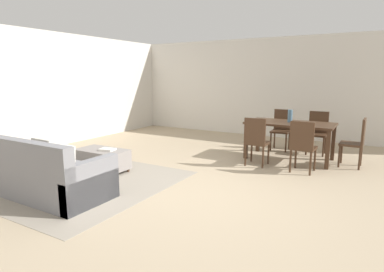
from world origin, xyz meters
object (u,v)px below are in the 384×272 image
Objects in this scene: dining_chair_head_east at (357,140)px; vase_centerpiece at (290,116)px; dining_table at (290,127)px; book_on_ottoman at (107,149)px; dining_chair_far_right at (318,130)px; ottoman_table at (102,159)px; dining_chair_near_left at (256,139)px; dining_chair_near_right at (303,144)px; couch at (38,174)px; dining_chair_far_left at (282,127)px.

dining_chair_head_east is 1.29m from vase_centerpiece.
dining_table is 3.59m from book_on_ottoman.
book_on_ottoman is at bearing -131.08° from dining_chair_far_right.
ottoman_table is 1.01× the size of dining_chair_far_right.
dining_chair_far_right is (0.82, 1.63, 0.00)m from dining_chair_near_left.
book_on_ottoman is (-2.50, -2.58, -0.47)m from vase_centerpiece.
dining_chair_head_east is at bearing 1.50° from dining_table.
book_on_ottoman is at bearing -134.07° from vase_centerpiece.
dining_chair_near_right reaches higher than ottoman_table.
dining_chair_far_right is 3.68× the size of vase_centerpiece.
couch is 2.40× the size of dining_chair_far_left.
couch reaches higher than dining_table.
dining_chair_near_left is at bearing 39.27° from book_on_ottoman.
ottoman_table is 0.23m from book_on_ottoman.
book_on_ottoman is (-2.13, -3.37, -0.10)m from dining_chair_far_left.
dining_chair_head_east is (1.60, -0.79, 0.00)m from dining_chair_far_left.
dining_chair_head_east is at bearing 33.72° from ottoman_table.
vase_centerpiece reaches higher than dining_chair_far_right.
dining_chair_near_right is (0.84, -0.02, 0.00)m from dining_chair_near_left.
book_on_ottoman is (-2.92, -3.35, -0.10)m from dining_chair_far_right.
ottoman_table is 1.01× the size of dining_chair_head_east.
dining_chair_near_left and dining_chair_head_east have the same top height.
dining_table is 0.91m from dining_chair_far_right.
dining_chair_far_left reaches higher than couch.
dining_chair_far_right is (3.05, 3.36, 0.29)m from ottoman_table.
dining_chair_far_left is 0.94m from vase_centerpiece.
book_on_ottoman is (-3.73, -2.57, -0.10)m from dining_chair_head_east.
dining_chair_near_right is 3.68× the size of vase_centerpiece.
dining_table is at bearing 63.15° from dining_chair_near_left.
dining_chair_near_right is (0.43, -0.84, -0.15)m from dining_table.
couch is 4.27m from dining_chair_near_right.
couch is 3.72m from dining_chair_near_left.
vase_centerpiece reaches higher than dining_chair_head_east.
dining_chair_far_left is 1.00× the size of dining_chair_far_right.
dining_chair_near_right is (3.07, 2.97, 0.22)m from couch.
book_on_ottoman is (-2.95, -1.70, -0.10)m from dining_chair_near_right.
dining_chair_head_east is 4.54m from book_on_ottoman.
couch reaches higher than book_on_ottoman.
vase_centerpiece reaches higher than couch.
couch reaches higher than ottoman_table.
dining_chair_near_left and dining_chair_near_right have the same top height.
dining_chair_head_east is at bearing 44.86° from couch.
vase_centerpiece reaches higher than dining_chair_far_left.
vase_centerpiece is (0.36, -0.79, 0.37)m from dining_chair_far_left.
dining_chair_near_right is at bearing -89.06° from dining_chair_far_right.
dining_chair_near_right is 1.00× the size of dining_chair_far_left.
dining_chair_head_east reaches higher than couch.
ottoman_table is 2.84m from dining_chair_near_left.
dining_table is 1.23m from dining_chair_head_east.
dining_chair_far_left is (0.03, 1.65, 0.00)m from dining_chair_near_left.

